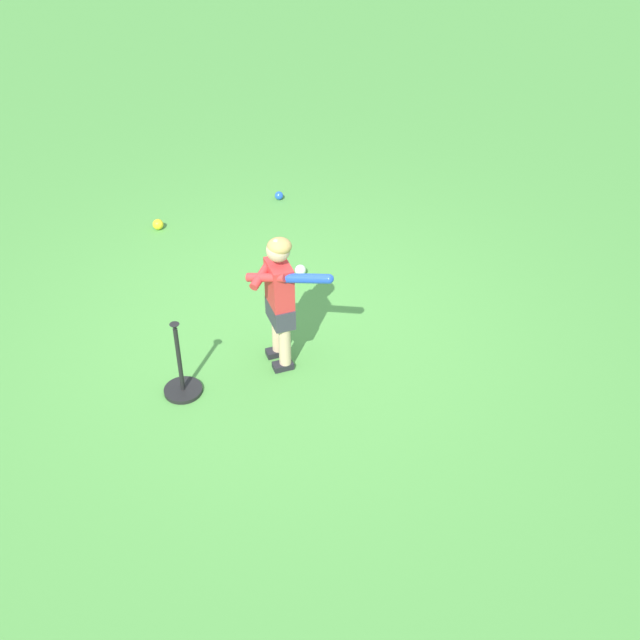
{
  "coord_description": "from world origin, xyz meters",
  "views": [
    {
      "loc": [
        4.95,
        1.65,
        4.02
      ],
      "look_at": [
        0.4,
        0.4,
        0.45
      ],
      "focal_mm": 46.06,
      "sensor_mm": 36.0,
      "label": 1
    }
  ],
  "objects_px": {
    "play_ball_behind_batter": "(158,224)",
    "child_batter": "(280,292)",
    "play_ball_by_bucket": "(300,270)",
    "play_ball_near_batter": "(279,196)",
    "batting_tee": "(182,381)"
  },
  "relations": [
    {
      "from": "child_batter",
      "to": "play_ball_behind_batter",
      "type": "relative_size",
      "value": 10.45
    },
    {
      "from": "play_ball_near_batter",
      "to": "play_ball_by_bucket",
      "type": "height_order",
      "value": "play_ball_by_bucket"
    },
    {
      "from": "play_ball_near_batter",
      "to": "batting_tee",
      "type": "xyz_separation_m",
      "value": [
        2.94,
        0.2,
        0.06
      ]
    },
    {
      "from": "play_ball_by_bucket",
      "to": "play_ball_near_batter",
      "type": "bearing_deg",
      "value": -154.71
    },
    {
      "from": "play_ball_behind_batter",
      "to": "child_batter",
      "type": "bearing_deg",
      "value": 47.81
    },
    {
      "from": "batting_tee",
      "to": "play_ball_behind_batter",
      "type": "bearing_deg",
      "value": -151.49
    },
    {
      "from": "child_batter",
      "to": "play_ball_by_bucket",
      "type": "distance_m",
      "value": 1.33
    },
    {
      "from": "play_ball_by_bucket",
      "to": "batting_tee",
      "type": "bearing_deg",
      "value": -13.12
    },
    {
      "from": "child_batter",
      "to": "play_ball_near_batter",
      "type": "bearing_deg",
      "value": -161.88
    },
    {
      "from": "child_batter",
      "to": "batting_tee",
      "type": "distance_m",
      "value": 0.96
    },
    {
      "from": "child_batter",
      "to": "play_ball_near_batter",
      "type": "relative_size",
      "value": 12.9
    },
    {
      "from": "play_ball_behind_batter",
      "to": "batting_tee",
      "type": "xyz_separation_m",
      "value": [
        2.08,
        1.13,
        0.05
      ]
    },
    {
      "from": "play_ball_behind_batter",
      "to": "batting_tee",
      "type": "distance_m",
      "value": 2.37
    },
    {
      "from": "play_ball_behind_batter",
      "to": "batting_tee",
      "type": "height_order",
      "value": "batting_tee"
    },
    {
      "from": "play_ball_near_batter",
      "to": "batting_tee",
      "type": "height_order",
      "value": "batting_tee"
    }
  ]
}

